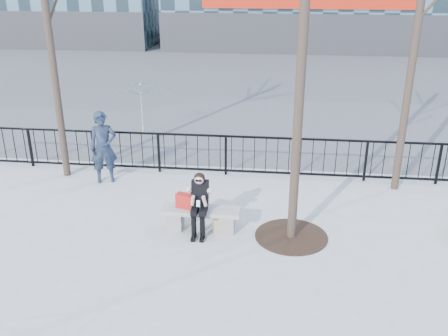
# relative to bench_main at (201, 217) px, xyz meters

# --- Properties ---
(ground) EXTENTS (120.00, 120.00, 0.00)m
(ground) POSITION_rel_bench_main_xyz_m (0.00, 0.00, -0.30)
(ground) COLOR #9B9B96
(ground) RESTS_ON ground
(street_surface) EXTENTS (60.00, 23.00, 0.01)m
(street_surface) POSITION_rel_bench_main_xyz_m (0.00, 15.00, -0.30)
(street_surface) COLOR #474747
(street_surface) RESTS_ON ground
(railing) EXTENTS (14.00, 0.06, 1.10)m
(railing) POSITION_rel_bench_main_xyz_m (0.00, 3.00, 0.25)
(railing) COLOR black
(railing) RESTS_ON ground
(tree_grate) EXTENTS (1.50, 1.50, 0.02)m
(tree_grate) POSITION_rel_bench_main_xyz_m (1.90, -0.10, -0.29)
(tree_grate) COLOR black
(tree_grate) RESTS_ON ground
(bench_main) EXTENTS (1.65, 0.46, 0.49)m
(bench_main) POSITION_rel_bench_main_xyz_m (0.00, 0.00, 0.00)
(bench_main) COLOR slate
(bench_main) RESTS_ON ground
(seated_woman) EXTENTS (0.50, 0.64, 1.34)m
(seated_woman) POSITION_rel_bench_main_xyz_m (0.00, -0.16, 0.37)
(seated_woman) COLOR black
(seated_woman) RESTS_ON ground
(handbag) EXTENTS (0.41, 0.27, 0.31)m
(handbag) POSITION_rel_bench_main_xyz_m (-0.33, 0.02, 0.34)
(handbag) COLOR #AE1B15
(handbag) RESTS_ON bench_main
(shopping_bag) EXTENTS (0.39, 0.25, 0.35)m
(shopping_bag) POSITION_rel_bench_main_xyz_m (0.46, -0.11, -0.13)
(shopping_bag) COLOR #C1B488
(shopping_bag) RESTS_ON ground
(standing_man) EXTENTS (0.80, 0.67, 1.86)m
(standing_man) POSITION_rel_bench_main_xyz_m (-2.82, 2.22, 0.63)
(standing_man) COLOR black
(standing_man) RESTS_ON ground
(vendor_umbrella) EXTENTS (2.55, 2.57, 1.79)m
(vendor_umbrella) POSITION_rel_bench_main_xyz_m (-2.87, 5.94, 0.59)
(vendor_umbrella) COLOR #BECF2E
(vendor_umbrella) RESTS_ON ground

